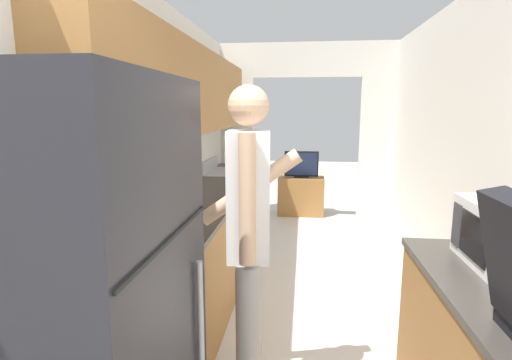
# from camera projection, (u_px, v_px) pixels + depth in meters

# --- Properties ---
(wall_left) EXTENTS (0.38, 7.27, 2.50)m
(wall_left) POSITION_uv_depth(u_px,v_px,m) (157.00, 128.00, 2.98)
(wall_left) COLOR silver
(wall_left) RESTS_ON ground_plane
(wall_far_with_doorway) EXTENTS (2.74, 0.06, 2.50)m
(wall_far_with_doorway) POSITION_uv_depth(u_px,v_px,m) (306.00, 125.00, 5.42)
(wall_far_with_doorway) COLOR silver
(wall_far_with_doorway) RESTS_ON ground_plane
(counter_left) EXTENTS (0.62, 3.85, 0.89)m
(counter_left) POSITION_uv_depth(u_px,v_px,m) (200.00, 251.00, 3.38)
(counter_left) COLOR #9E6B38
(counter_left) RESTS_ON ground_plane
(refrigerator) EXTENTS (0.79, 0.78, 1.73)m
(refrigerator) POSITION_uv_depth(u_px,v_px,m) (65.00, 344.00, 1.32)
(refrigerator) COLOR black
(refrigerator) RESTS_ON ground_plane
(range_oven) EXTENTS (0.66, 0.76, 1.03)m
(range_oven) POSITION_uv_depth(u_px,v_px,m) (233.00, 207.00, 4.87)
(range_oven) COLOR #B7B7BC
(range_oven) RESTS_ON ground_plane
(person) EXTENTS (0.56, 0.40, 1.75)m
(person) POSITION_uv_depth(u_px,v_px,m) (249.00, 245.00, 2.04)
(person) COLOR #9E9E9E
(person) RESTS_ON ground_plane
(microwave) EXTENTS (0.39, 0.47, 0.31)m
(microwave) POSITION_uv_depth(u_px,v_px,m) (512.00, 236.00, 1.87)
(microwave) COLOR white
(microwave) RESTS_ON counter_right
(tv_cabinet) EXTENTS (0.70, 0.42, 0.59)m
(tv_cabinet) POSITION_uv_depth(u_px,v_px,m) (301.00, 196.00, 6.24)
(tv_cabinet) COLOR #9E6B38
(tv_cabinet) RESTS_ON ground_plane
(television) EXTENTS (0.52, 0.16, 0.41)m
(television) POSITION_uv_depth(u_px,v_px,m) (301.00, 165.00, 6.11)
(television) COLOR black
(television) RESTS_ON tv_cabinet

